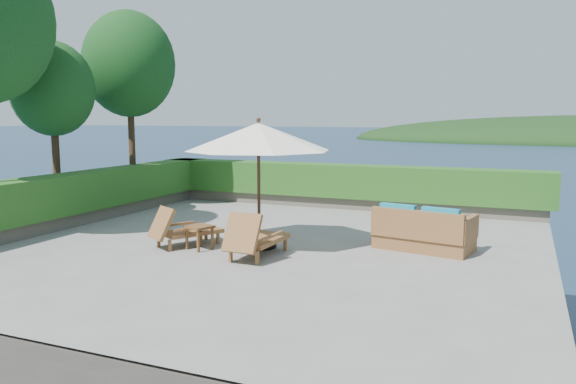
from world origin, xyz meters
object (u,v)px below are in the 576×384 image
at_px(lounge_right, 255,238).
at_px(side_table, 199,230).
at_px(patio_umbrella, 258,138).
at_px(wicker_loveseat, 423,232).
at_px(lounge_left, 182,229).

xyz_separation_m(lounge_right, side_table, (-1.42, 0.18, 0.02)).
relative_size(patio_umbrella, wicker_loveseat, 1.64).
height_order(patio_umbrella, wicker_loveseat, patio_umbrella).
bearing_deg(patio_umbrella, wicker_loveseat, 18.71).
distance_m(patio_umbrella, lounge_left, 2.61).
bearing_deg(lounge_right, lounge_left, 173.48).
bearing_deg(side_table, lounge_left, 168.14).
xyz_separation_m(side_table, wicker_loveseat, (4.41, 1.81, -0.04)).
bearing_deg(side_table, patio_umbrella, 32.14).
distance_m(lounge_left, lounge_right, 1.94).
bearing_deg(lounge_left, patio_umbrella, 49.74).
distance_m(patio_umbrella, wicker_loveseat, 4.03).
relative_size(lounge_left, lounge_right, 0.98).
relative_size(lounge_right, wicker_loveseat, 0.79).
height_order(patio_umbrella, lounge_left, patio_umbrella).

